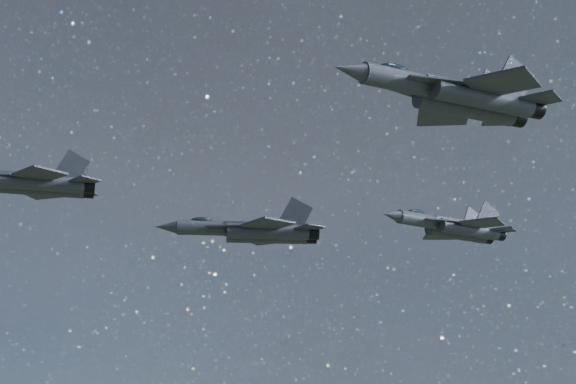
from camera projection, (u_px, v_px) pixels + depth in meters
name	position (u px, v px, depth m)	size (l,w,h in m)	color
jet_lead	(28.00, 182.00, 76.72)	(15.20, 10.49, 3.81)	#30333C
jet_left	(254.00, 231.00, 99.01)	(19.06, 12.72, 4.83)	#30333C
jet_right	(458.00, 96.00, 63.25)	(17.60, 12.51, 4.48)	#30333C
jet_slot	(453.00, 227.00, 95.20)	(16.77, 11.71, 4.22)	#30333C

